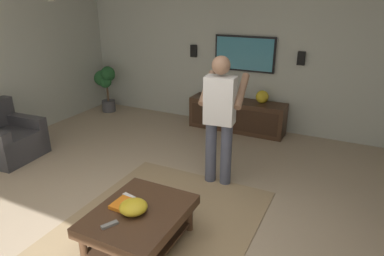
# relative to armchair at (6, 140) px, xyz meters

# --- Properties ---
(ground_plane) EXTENTS (8.71, 8.71, 0.00)m
(ground_plane) POSITION_rel_armchair_xyz_m (-0.76, -2.83, -0.28)
(ground_plane) COLOR tan
(wall_back_tv) EXTENTS (0.10, 6.87, 2.72)m
(wall_back_tv) POSITION_rel_armchair_xyz_m (2.92, -2.83, 1.08)
(wall_back_tv) COLOR #B2B7AD
(wall_back_tv) RESTS_ON ground
(area_rug) EXTENTS (2.63, 1.90, 0.01)m
(area_rug) POSITION_rel_armchair_xyz_m (-0.57, -2.91, -0.27)
(area_rug) COLOR #9E8460
(area_rug) RESTS_ON ground
(armchair) EXTENTS (0.86, 0.87, 0.82)m
(armchair) POSITION_rel_armchair_xyz_m (0.00, 0.00, 0.00)
(armchair) COLOR #38383D
(armchair) RESTS_ON ground
(coffee_table) EXTENTS (1.00, 0.80, 0.40)m
(coffee_table) POSITION_rel_armchair_xyz_m (-0.77, -2.91, 0.02)
(coffee_table) COLOR #422B1C
(coffee_table) RESTS_ON ground
(media_console) EXTENTS (0.45, 1.70, 0.55)m
(media_console) POSITION_rel_armchair_xyz_m (2.58, -2.71, -0.00)
(media_console) COLOR #422B1C
(media_console) RESTS_ON ground
(tv) EXTENTS (0.05, 1.08, 0.61)m
(tv) POSITION_rel_armchair_xyz_m (2.82, -2.71, 1.05)
(tv) COLOR black
(person_standing) EXTENTS (0.57, 0.58, 1.64)m
(person_standing) POSITION_rel_armchair_xyz_m (0.72, -3.11, 0.65)
(person_standing) COLOR #4C5166
(person_standing) RESTS_ON ground
(potted_plant_tall) EXTENTS (0.34, 0.46, 0.95)m
(potted_plant_tall) POSITION_rel_armchair_xyz_m (2.40, 0.06, 0.36)
(potted_plant_tall) COLOR #4C4C51
(potted_plant_tall) RESTS_ON ground
(bowl) EXTENTS (0.26, 0.26, 0.12)m
(bowl) POSITION_rel_armchair_xyz_m (-0.81, -2.88, 0.18)
(bowl) COLOR gold
(bowl) RESTS_ON coffee_table
(remote_white) EXTENTS (0.07, 0.16, 0.02)m
(remote_white) POSITION_rel_armchair_xyz_m (-0.62, -2.69, 0.13)
(remote_white) COLOR white
(remote_white) RESTS_ON coffee_table
(remote_black) EXTENTS (0.13, 0.14, 0.02)m
(remote_black) POSITION_rel_armchair_xyz_m (-0.70, -2.81, 0.13)
(remote_black) COLOR black
(remote_black) RESTS_ON coffee_table
(remote_grey) EXTENTS (0.15, 0.11, 0.02)m
(remote_grey) POSITION_rel_armchair_xyz_m (-1.07, -2.81, 0.13)
(remote_grey) COLOR slate
(remote_grey) RESTS_ON coffee_table
(book) EXTENTS (0.22, 0.17, 0.04)m
(book) POSITION_rel_armchair_xyz_m (-0.76, -2.72, 0.14)
(book) COLOR orange
(book) RESTS_ON coffee_table
(vase_round) EXTENTS (0.22, 0.22, 0.22)m
(vase_round) POSITION_rel_armchair_xyz_m (2.63, -3.13, 0.38)
(vase_round) COLOR gold
(vase_round) RESTS_ON media_console
(wall_speaker_left) EXTENTS (0.06, 0.12, 0.22)m
(wall_speaker_left) POSITION_rel_armchair_xyz_m (2.84, -3.66, 1.05)
(wall_speaker_left) COLOR black
(wall_speaker_right) EXTENTS (0.06, 0.12, 0.22)m
(wall_speaker_right) POSITION_rel_armchair_xyz_m (2.84, -1.72, 1.03)
(wall_speaker_right) COLOR black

